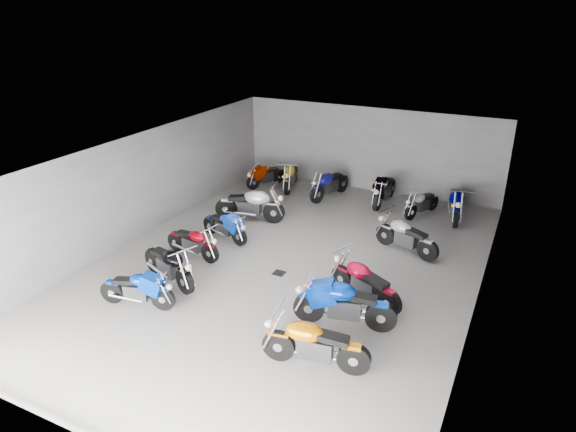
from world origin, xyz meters
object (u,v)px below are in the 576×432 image
at_px(motorcycle_right_c, 343,304).
at_px(motorcycle_back_e, 422,203).
at_px(motorcycle_right_b, 314,344).
at_px(motorcycle_back_b, 291,176).
at_px(drain_grate, 279,273).
at_px(motorcycle_left_b, 138,289).
at_px(motorcycle_back_a, 266,175).
at_px(motorcycle_left_c, 169,265).
at_px(motorcycle_left_e, 225,226).
at_px(motorcycle_right_f, 406,236).
at_px(motorcycle_left_d, 193,242).
at_px(motorcycle_back_f, 456,203).
at_px(motorcycle_left_f, 251,205).
at_px(motorcycle_back_d, 384,189).
at_px(motorcycle_right_d, 364,283).
at_px(motorcycle_back_c, 329,184).

xyz_separation_m(motorcycle_right_c, motorcycle_back_e, (0.13, 7.31, -0.12)).
relative_size(motorcycle_right_b, motorcycle_back_b, 1.03).
bearing_deg(drain_grate, motorcycle_left_b, -128.34).
distance_m(motorcycle_right_b, motorcycle_back_a, 11.00).
bearing_deg(motorcycle_left_c, motorcycle_left_e, -157.25).
xyz_separation_m(motorcycle_left_b, motorcycle_right_b, (4.67, -0.18, 0.07)).
bearing_deg(drain_grate, motorcycle_back_a, 121.29).
height_order(motorcycle_right_f, motorcycle_back_e, motorcycle_right_f).
relative_size(motorcycle_left_b, motorcycle_left_e, 1.04).
relative_size(motorcycle_back_a, motorcycle_back_e, 0.99).
height_order(drain_grate, motorcycle_back_b, motorcycle_back_b).
bearing_deg(motorcycle_back_b, motorcycle_left_b, 76.56).
bearing_deg(motorcycle_right_f, motorcycle_left_b, 158.65).
bearing_deg(motorcycle_back_b, motorcycle_back_a, -5.97).
relative_size(motorcycle_left_d, motorcycle_back_f, 0.83).
bearing_deg(motorcycle_right_c, motorcycle_right_b, 166.28).
bearing_deg(motorcycle_left_d, motorcycle_back_a, -162.18).
bearing_deg(drain_grate, motorcycle_left_e, 154.25).
bearing_deg(motorcycle_back_b, drain_grate, 97.41).
bearing_deg(motorcycle_left_c, motorcycle_back_f, 162.51).
xyz_separation_m(motorcycle_left_f, motorcycle_back_f, (6.09, 3.20, -0.01)).
distance_m(motorcycle_back_a, motorcycle_back_d, 4.76).
xyz_separation_m(motorcycle_left_e, motorcycle_right_c, (4.86, -2.70, 0.11)).
height_order(drain_grate, motorcycle_left_d, motorcycle_left_d).
distance_m(motorcycle_back_b, motorcycle_back_f, 6.29).
distance_m(motorcycle_left_c, motorcycle_back_a, 7.89).
relative_size(motorcycle_left_c, motorcycle_back_b, 0.98).
distance_m(motorcycle_right_d, motorcycle_right_f, 3.12).
height_order(motorcycle_left_b, motorcycle_right_d, motorcycle_right_d).
distance_m(motorcycle_right_c, motorcycle_right_d, 1.19).
xyz_separation_m(motorcycle_left_e, motorcycle_back_e, (4.99, 4.60, -0.00)).
bearing_deg(motorcycle_back_f, motorcycle_left_e, 26.54).
bearing_deg(drain_grate, motorcycle_right_b, -52.56).
bearing_deg(motorcycle_left_e, motorcycle_back_f, 143.89).
bearing_deg(motorcycle_right_f, motorcycle_back_f, 4.85).
bearing_deg(motorcycle_back_e, motorcycle_right_b, 110.38).
height_order(motorcycle_left_e, motorcycle_back_e, motorcycle_left_e).
bearing_deg(motorcycle_left_b, motorcycle_left_d, 175.18).
relative_size(motorcycle_right_d, motorcycle_right_f, 1.01).
xyz_separation_m(motorcycle_left_b, motorcycle_back_e, (4.83, 8.71, -0.02)).
bearing_deg(motorcycle_right_d, motorcycle_back_c, 51.93).
bearing_deg(motorcycle_back_f, motorcycle_right_d, 68.20).
relative_size(drain_grate, motorcycle_back_a, 0.18).
bearing_deg(motorcycle_left_c, motorcycle_left_f, -157.92).
xyz_separation_m(drain_grate, motorcycle_back_d, (1.05, 6.28, 0.54)).
height_order(motorcycle_right_c, motorcycle_back_e, motorcycle_right_c).
bearing_deg(motorcycle_right_b, motorcycle_right_d, -12.43).
relative_size(motorcycle_left_f, motorcycle_right_b, 1.05).
bearing_deg(motorcycle_back_e, motorcycle_back_b, 16.26).
distance_m(motorcycle_left_c, motorcycle_back_d, 8.67).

